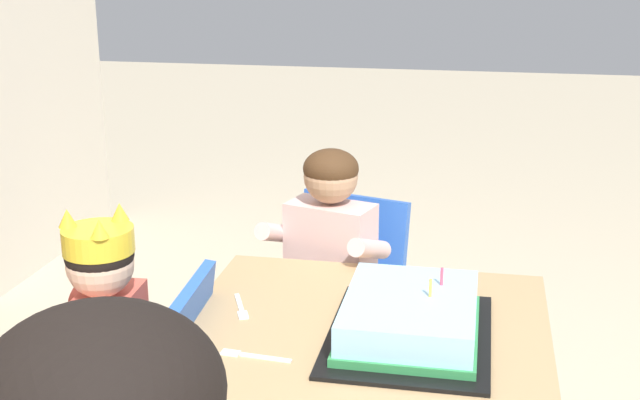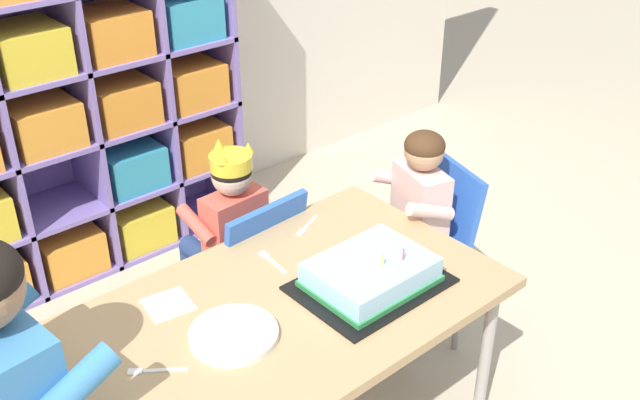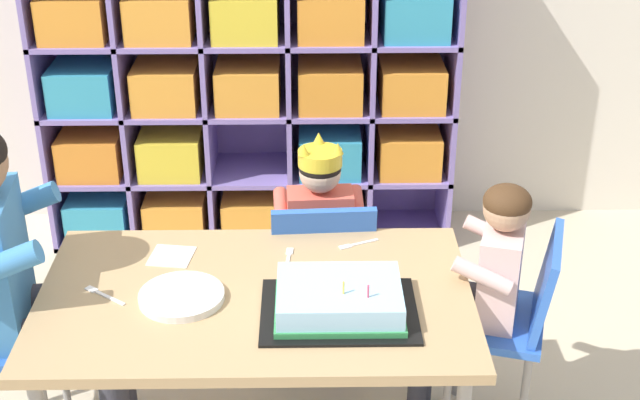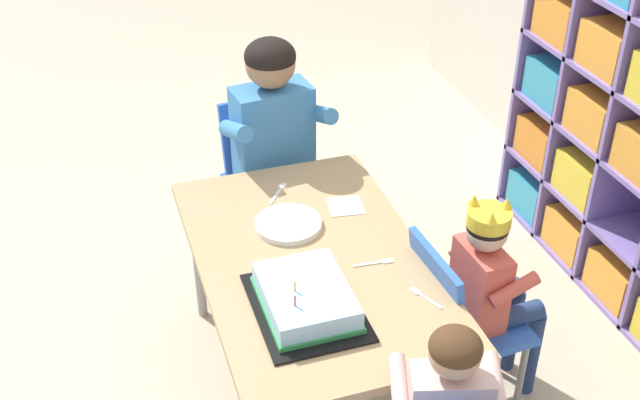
{
  "view_description": "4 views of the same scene",
  "coord_description": "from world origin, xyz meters",
  "px_view_note": "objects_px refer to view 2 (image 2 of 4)",
  "views": [
    {
      "loc": [
        -1.26,
        -0.21,
        1.32
      ],
      "look_at": [
        0.17,
        0.07,
        0.88
      ],
      "focal_mm": 47.76,
      "sensor_mm": 36.0,
      "label": 1
    },
    {
      "loc": [
        -0.99,
        -1.27,
        1.84
      ],
      "look_at": [
        0.18,
        0.07,
        0.82
      ],
      "focal_mm": 41.61,
      "sensor_mm": 36.0,
      "label": 2
    },
    {
      "loc": [
        0.14,
        -2.09,
        1.95
      ],
      "look_at": [
        0.18,
        0.07,
        0.85
      ],
      "focal_mm": 51.43,
      "sensor_mm": 36.0,
      "label": 3
    },
    {
      "loc": [
        1.98,
        -0.62,
        2.18
      ],
      "look_at": [
        0.06,
        0.0,
        0.86
      ],
      "focal_mm": 45.45,
      "sensor_mm": 36.0,
      "label": 4
    }
  ],
  "objects_px": {
    "birthday_cake_on_tray": "(371,275)",
    "paper_plate_stack": "(234,335)",
    "child_with_crown": "(227,224)",
    "fork_near_child_seat": "(154,371)",
    "classroom_chair_blue": "(250,267)",
    "adult_helper_seated": "(34,385)",
    "fork_scattered_mid_table": "(271,261)",
    "fork_at_table_front_edge": "(307,227)",
    "activity_table": "(288,316)",
    "guest_at_table_side": "(407,215)",
    "classroom_chair_guest_side": "(429,238)"
  },
  "relations": [
    {
      "from": "adult_helper_seated",
      "to": "fork_near_child_seat",
      "type": "height_order",
      "value": "adult_helper_seated"
    },
    {
      "from": "classroom_chair_guest_side",
      "to": "paper_plate_stack",
      "type": "bearing_deg",
      "value": -64.1
    },
    {
      "from": "birthday_cake_on_tray",
      "to": "fork_at_table_front_edge",
      "type": "height_order",
      "value": "birthday_cake_on_tray"
    },
    {
      "from": "classroom_chair_guest_side",
      "to": "paper_plate_stack",
      "type": "height_order",
      "value": "classroom_chair_guest_side"
    },
    {
      "from": "guest_at_table_side",
      "to": "paper_plate_stack",
      "type": "xyz_separation_m",
      "value": [
        -0.84,
        -0.19,
        0.06
      ]
    },
    {
      "from": "classroom_chair_blue",
      "to": "birthday_cake_on_tray",
      "type": "xyz_separation_m",
      "value": [
        0.04,
        -0.54,
        0.24
      ]
    },
    {
      "from": "activity_table",
      "to": "fork_scattered_mid_table",
      "type": "height_order",
      "value": "fork_scattered_mid_table"
    },
    {
      "from": "classroom_chair_blue",
      "to": "classroom_chair_guest_side",
      "type": "xyz_separation_m",
      "value": [
        0.56,
        -0.31,
        0.03
      ]
    },
    {
      "from": "classroom_chair_guest_side",
      "to": "activity_table",
      "type": "bearing_deg",
      "value": -63.53
    },
    {
      "from": "birthday_cake_on_tray",
      "to": "paper_plate_stack",
      "type": "xyz_separation_m",
      "value": [
        -0.42,
        0.07,
        -0.02
      ]
    },
    {
      "from": "activity_table",
      "to": "fork_near_child_seat",
      "type": "relative_size",
      "value": 9.38
    },
    {
      "from": "paper_plate_stack",
      "to": "fork_near_child_seat",
      "type": "bearing_deg",
      "value": 173.26
    },
    {
      "from": "activity_table",
      "to": "classroom_chair_blue",
      "type": "xyz_separation_m",
      "value": [
        0.19,
        0.44,
        -0.16
      ]
    },
    {
      "from": "child_with_crown",
      "to": "classroom_chair_guest_side",
      "type": "relative_size",
      "value": 1.2
    },
    {
      "from": "classroom_chair_blue",
      "to": "fork_scattered_mid_table",
      "type": "bearing_deg",
      "value": 65.69
    },
    {
      "from": "classroom_chair_blue",
      "to": "birthday_cake_on_tray",
      "type": "bearing_deg",
      "value": 90.74
    },
    {
      "from": "classroom_chair_blue",
      "to": "paper_plate_stack",
      "type": "xyz_separation_m",
      "value": [
        -0.38,
        -0.47,
        0.21
      ]
    },
    {
      "from": "adult_helper_seated",
      "to": "classroom_chair_guest_side",
      "type": "relative_size",
      "value": 1.53
    },
    {
      "from": "classroom_chair_blue",
      "to": "adult_helper_seated",
      "type": "height_order",
      "value": "adult_helper_seated"
    },
    {
      "from": "adult_helper_seated",
      "to": "activity_table",
      "type": "bearing_deg",
      "value": -102.77
    },
    {
      "from": "fork_near_child_seat",
      "to": "activity_table",
      "type": "bearing_deg",
      "value": 36.74
    },
    {
      "from": "fork_scattered_mid_table",
      "to": "birthday_cake_on_tray",
      "type": "bearing_deg",
      "value": 31.56
    },
    {
      "from": "activity_table",
      "to": "paper_plate_stack",
      "type": "distance_m",
      "value": 0.21
    },
    {
      "from": "paper_plate_stack",
      "to": "fork_at_table_front_edge",
      "type": "xyz_separation_m",
      "value": [
        0.48,
        0.29,
        -0.01
      ]
    },
    {
      "from": "fork_near_child_seat",
      "to": "fork_scattered_mid_table",
      "type": "bearing_deg",
      "value": 56.96
    },
    {
      "from": "adult_helper_seated",
      "to": "fork_at_table_front_edge",
      "type": "xyz_separation_m",
      "value": [
        0.95,
        0.19,
        -0.06
      ]
    },
    {
      "from": "fork_at_table_front_edge",
      "to": "paper_plate_stack",
      "type": "bearing_deg",
      "value": -172.45
    },
    {
      "from": "birthday_cake_on_tray",
      "to": "fork_scattered_mid_table",
      "type": "height_order",
      "value": "birthday_cake_on_tray"
    },
    {
      "from": "classroom_chair_guest_side",
      "to": "fork_scattered_mid_table",
      "type": "xyz_separation_m",
      "value": [
        -0.66,
        0.05,
        0.17
      ]
    },
    {
      "from": "birthday_cake_on_tray",
      "to": "fork_near_child_seat",
      "type": "xyz_separation_m",
      "value": [
        -0.64,
        0.09,
        -0.03
      ]
    },
    {
      "from": "birthday_cake_on_tray",
      "to": "adult_helper_seated",
      "type": "bearing_deg",
      "value": 169.37
    },
    {
      "from": "activity_table",
      "to": "child_with_crown",
      "type": "relative_size",
      "value": 1.43
    },
    {
      "from": "child_with_crown",
      "to": "fork_near_child_seat",
      "type": "xyz_separation_m",
      "value": [
        -0.59,
        -0.56,
        0.09
      ]
    },
    {
      "from": "guest_at_table_side",
      "to": "fork_scattered_mid_table",
      "type": "height_order",
      "value": "guest_at_table_side"
    },
    {
      "from": "guest_at_table_side",
      "to": "paper_plate_stack",
      "type": "distance_m",
      "value": 0.87
    },
    {
      "from": "birthday_cake_on_tray",
      "to": "paper_plate_stack",
      "type": "relative_size",
      "value": 1.78
    },
    {
      "from": "fork_at_table_front_edge",
      "to": "classroom_chair_blue",
      "type": "bearing_deg",
      "value": 95.34
    },
    {
      "from": "child_with_crown",
      "to": "fork_at_table_front_edge",
      "type": "bearing_deg",
      "value": 106.3
    },
    {
      "from": "adult_helper_seated",
      "to": "fork_at_table_front_edge",
      "type": "height_order",
      "value": "adult_helper_seated"
    },
    {
      "from": "birthday_cake_on_tray",
      "to": "guest_at_table_side",
      "type": "bearing_deg",
      "value": 30.95
    },
    {
      "from": "adult_helper_seated",
      "to": "paper_plate_stack",
      "type": "bearing_deg",
      "value": -108.38
    },
    {
      "from": "child_with_crown",
      "to": "birthday_cake_on_tray",
      "type": "bearing_deg",
      "value": 90.56
    },
    {
      "from": "fork_scattered_mid_table",
      "to": "classroom_chair_blue",
      "type": "bearing_deg",
      "value": 163.96
    },
    {
      "from": "activity_table",
      "to": "child_with_crown",
      "type": "xyz_separation_m",
      "value": [
        0.18,
        0.56,
        -0.04
      ]
    },
    {
      "from": "classroom_chair_guest_side",
      "to": "birthday_cake_on_tray",
      "type": "xyz_separation_m",
      "value": [
        -0.52,
        -0.23,
        0.21
      ]
    },
    {
      "from": "birthday_cake_on_tray",
      "to": "fork_at_table_front_edge",
      "type": "xyz_separation_m",
      "value": [
        0.06,
        0.35,
        -0.03
      ]
    },
    {
      "from": "adult_helper_seated",
      "to": "fork_scattered_mid_table",
      "type": "distance_m",
      "value": 0.76
    },
    {
      "from": "paper_plate_stack",
      "to": "fork_at_table_front_edge",
      "type": "height_order",
      "value": "paper_plate_stack"
    },
    {
      "from": "child_with_crown",
      "to": "classroom_chair_guest_side",
      "type": "xyz_separation_m",
      "value": [
        0.56,
        -0.42,
        -0.09
      ]
    },
    {
      "from": "classroom_chair_blue",
      "to": "guest_at_table_side",
      "type": "height_order",
      "value": "guest_at_table_side"
    }
  ]
}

